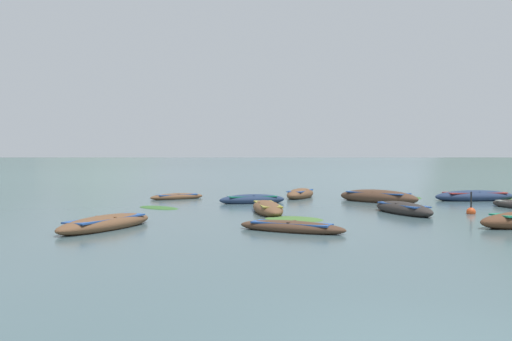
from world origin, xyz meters
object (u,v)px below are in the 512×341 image
rowboat_0 (267,208)px  rowboat_7 (475,196)px  rowboat_2 (403,209)px  rowboat_9 (300,194)px  rowboat_6 (252,200)px  rowboat_3 (378,197)px  rowboat_8 (106,223)px  mooring_buoy (471,211)px  rowboat_10 (291,227)px  rowboat_4 (177,197)px

rowboat_0 → rowboat_7: (10.61, 6.60, 0.02)m
rowboat_0 → rowboat_2: 5.43m
rowboat_2 → rowboat_9: 8.95m
rowboat_6 → rowboat_3: bearing=8.6°
rowboat_6 → rowboat_8: (-4.16, -9.53, -0.00)m
rowboat_9 → rowboat_7: bearing=-9.2°
rowboat_6 → rowboat_9: (2.48, 3.60, 0.03)m
rowboat_2 → rowboat_3: 5.46m
rowboat_2 → rowboat_9: (-3.78, 8.12, 0.02)m
rowboat_0 → rowboat_2: bearing=-0.8°
rowboat_0 → mooring_buoy: 8.10m
rowboat_7 → rowboat_10: rowboat_7 is taller
rowboat_4 → mooring_buoy: size_ratio=2.95×
rowboat_8 → rowboat_6: bearing=66.4°
rowboat_2 → mooring_buoy: mooring_buoy is taller
rowboat_2 → rowboat_6: 7.72m
rowboat_4 → rowboat_8: bearing=-90.1°
rowboat_8 → mooring_buoy: (13.09, 5.00, -0.07)m
rowboat_0 → rowboat_9: 8.22m
rowboat_3 → rowboat_7: size_ratio=0.93×
rowboat_0 → rowboat_3: size_ratio=1.04×
rowboat_4 → rowboat_9: rowboat_9 is taller
rowboat_4 → rowboat_10: 13.59m
rowboat_6 → rowboat_0: bearing=-79.4°
rowboat_6 → rowboat_8: 10.40m
rowboat_7 → rowboat_3: bearing=-167.0°
rowboat_6 → rowboat_7: size_ratio=0.76×
rowboat_0 → rowboat_7: size_ratio=0.97×
rowboat_3 → rowboat_10: rowboat_3 is taller
mooring_buoy → rowboat_6: bearing=153.1°
rowboat_0 → rowboat_10: 5.53m
rowboat_4 → rowboat_7: rowboat_7 is taller
rowboat_8 → rowboat_0: bearing=45.5°
rowboat_2 → rowboat_8: 11.56m
rowboat_9 → mooring_buoy: bearing=-51.6°
rowboat_6 → rowboat_9: size_ratio=0.94×
rowboat_4 → rowboat_10: size_ratio=0.84×
rowboat_7 → rowboat_2: bearing=-127.9°
rowboat_0 → rowboat_6: (-0.83, 4.45, -0.01)m
rowboat_9 → rowboat_10: size_ratio=1.03×
rowboat_0 → rowboat_10: size_ratio=1.24×
rowboat_0 → mooring_buoy: mooring_buoy is taller
rowboat_3 → rowboat_6: 6.31m
rowboat_3 → rowboat_7: bearing=13.0°
rowboat_6 → mooring_buoy: bearing=-26.9°
rowboat_3 → rowboat_10: size_ratio=1.19×
rowboat_7 → rowboat_0: bearing=-148.1°
rowboat_2 → rowboat_4: 12.48m
rowboat_4 → rowboat_2: bearing=-33.5°
rowboat_3 → mooring_buoy: mooring_buoy is taller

